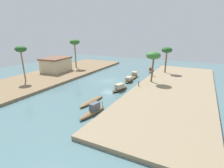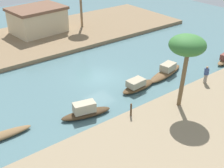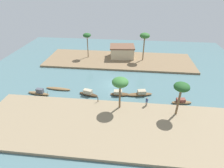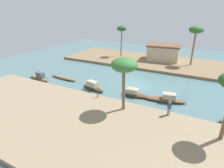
% 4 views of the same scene
% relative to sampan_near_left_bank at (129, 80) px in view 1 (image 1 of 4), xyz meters
% --- Properties ---
extents(river_water, '(65.53, 65.53, 0.00)m').
position_rel_sampan_near_left_bank_xyz_m(river_water, '(-1.39, 4.00, -0.39)').
color(river_water, slate).
rests_on(river_water, ground).
extents(riverbank_left, '(39.66, 12.55, 0.45)m').
position_rel_sampan_near_left_bank_xyz_m(riverbank_left, '(-1.39, -8.93, -0.17)').
color(riverbank_left, '#937F60').
rests_on(riverbank_left, ground).
extents(riverbank_right, '(39.66, 12.55, 0.45)m').
position_rel_sampan_near_left_bank_xyz_m(riverbank_right, '(-1.39, 16.93, -0.17)').
color(riverbank_right, '#846B4C').
rests_on(riverbank_right, ground).
extents(sampan_near_left_bank, '(3.80, 1.43, 1.04)m').
position_rel_sampan_near_left_bank_xyz_m(sampan_near_left_bank, '(0.00, 0.00, 0.00)').
color(sampan_near_left_bank, brown).
rests_on(sampan_near_left_bank, river_water).
extents(sampan_with_red_awning, '(5.15, 2.16, 1.14)m').
position_rel_sampan_near_left_bank_xyz_m(sampan_with_red_awning, '(4.06, 0.38, -0.00)').
color(sampan_with_red_awning, brown).
rests_on(sampan_with_red_awning, river_water).
extents(sampan_midstream, '(3.75, 1.39, 1.02)m').
position_rel_sampan_near_left_bank_xyz_m(sampan_midstream, '(11.48, -1.45, -0.00)').
color(sampan_midstream, brown).
rests_on(sampan_midstream, river_water).
extents(sampan_foreground, '(4.07, 1.93, 1.22)m').
position_rel_sampan_near_left_bank_xyz_m(sampan_foreground, '(-5.99, -0.68, 0.06)').
color(sampan_foreground, '#47331E').
rests_on(sampan_foreground, river_water).
extents(sampan_downstream_large, '(5.37, 1.29, 0.40)m').
position_rel_sampan_near_left_bank_xyz_m(sampan_downstream_large, '(-12.60, 0.69, -0.19)').
color(sampan_downstream_large, brown).
rests_on(sampan_downstream_large, river_water).
extents(sampan_open_hull, '(4.65, 1.43, 1.37)m').
position_rel_sampan_near_left_bank_xyz_m(sampan_open_hull, '(-15.66, -1.50, 0.06)').
color(sampan_open_hull, brown).
rests_on(sampan_open_hull, river_water).
extents(person_on_near_bank, '(0.43, 0.43, 1.65)m').
position_rel_sampan_near_left_bank_xyz_m(person_on_near_bank, '(5.05, -3.39, 0.81)').
color(person_on_near_bank, gray).
rests_on(person_on_near_bank, riverbank_left).
extents(mooring_post, '(0.14, 0.14, 1.03)m').
position_rel_sampan_near_left_bank_xyz_m(mooring_post, '(-3.60, -3.23, 0.58)').
color(mooring_post, '#4C3823').
rests_on(mooring_post, riverbank_left).
extents(palm_tree_left_near, '(2.68, 2.68, 5.80)m').
position_rel_sampan_near_left_bank_xyz_m(palm_tree_left_near, '(0.41, -4.49, 5.00)').
color(palm_tree_left_near, brown).
rests_on(palm_tree_left_near, riverbank_left).
extents(palm_tree_left_far, '(2.41, 2.41, 5.89)m').
position_rel_sampan_near_left_bank_xyz_m(palm_tree_left_far, '(9.77, -5.18, 5.11)').
color(palm_tree_left_far, brown).
rests_on(palm_tree_left_far, riverbank_left).
extents(palm_tree_right_tall, '(2.58, 2.58, 7.37)m').
position_rel_sampan_near_left_bank_xyz_m(palm_tree_right_tall, '(5.12, 17.28, 6.49)').
color(palm_tree_right_tall, '#7F6647').
rests_on(palm_tree_right_tall, riverbank_right).
extents(palm_tree_right_short, '(2.14, 2.14, 6.73)m').
position_rel_sampan_near_left_bank_xyz_m(palm_tree_right_short, '(-10.14, 17.83, 5.99)').
color(palm_tree_right_short, '#7F6647').
rests_on(palm_tree_right_short, riverbank_right).
extents(riverside_building, '(7.11, 5.66, 3.27)m').
position_rel_sampan_near_left_bank_xyz_m(riverside_building, '(-0.64, 18.70, 1.71)').
color(riverside_building, beige).
rests_on(riverside_building, riverbank_right).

